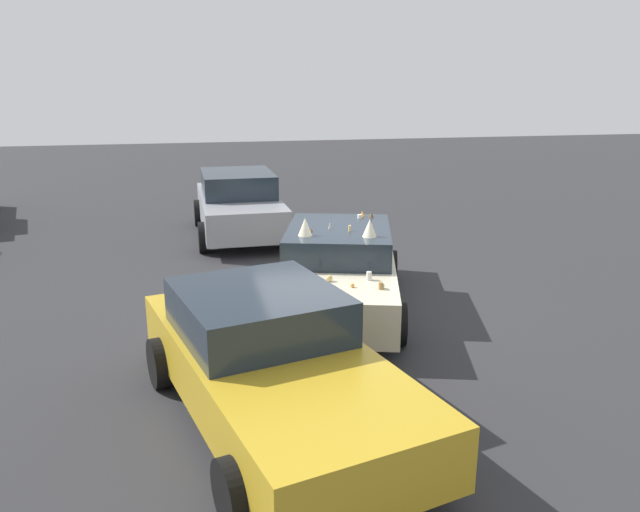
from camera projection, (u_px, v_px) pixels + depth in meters
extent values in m
plane|color=#2D2D30|center=(338.00, 308.00, 10.12)|extent=(60.00, 60.00, 0.00)
cube|color=beige|center=(338.00, 274.00, 9.96)|extent=(4.82, 2.98, 0.63)
cube|color=#1E2833|center=(339.00, 241.00, 9.92)|extent=(2.51, 2.17, 0.44)
cylinder|color=black|center=(398.00, 324.00, 8.63)|extent=(0.64, 0.38, 0.61)
cylinder|color=black|center=(270.00, 321.00, 8.75)|extent=(0.64, 0.38, 0.61)
cylinder|color=black|center=(390.00, 267.00, 11.31)|extent=(0.64, 0.38, 0.61)
cylinder|color=black|center=(292.00, 265.00, 11.43)|extent=(0.64, 0.38, 0.61)
ellipsoid|color=black|center=(269.00, 301.00, 8.52)|extent=(0.11, 0.05, 0.10)
ellipsoid|color=black|center=(393.00, 273.00, 9.98)|extent=(0.18, 0.07, 0.11)
ellipsoid|color=black|center=(392.00, 259.00, 10.49)|extent=(0.15, 0.06, 0.13)
ellipsoid|color=black|center=(278.00, 294.00, 9.41)|extent=(0.15, 0.06, 0.16)
ellipsoid|color=black|center=(278.00, 286.00, 9.41)|extent=(0.15, 0.06, 0.12)
ellipsoid|color=black|center=(397.00, 312.00, 8.76)|extent=(0.16, 0.07, 0.10)
ellipsoid|color=black|center=(281.00, 272.00, 9.69)|extent=(0.14, 0.06, 0.14)
ellipsoid|color=black|center=(295.00, 247.00, 11.64)|extent=(0.13, 0.06, 0.12)
ellipsoid|color=black|center=(389.00, 240.00, 11.57)|extent=(0.18, 0.07, 0.09)
cylinder|color=silver|center=(369.00, 276.00, 8.63)|extent=(0.10, 0.10, 0.12)
cylinder|color=#A87A38|center=(381.00, 286.00, 8.25)|extent=(0.08, 0.08, 0.10)
sphere|color=gray|center=(382.00, 286.00, 8.30)|extent=(0.07, 0.07, 0.07)
cone|color=black|center=(316.00, 278.00, 8.57)|extent=(0.11, 0.11, 0.12)
cylinder|color=black|center=(333.00, 296.00, 7.81)|extent=(0.08, 0.08, 0.14)
sphere|color=gray|center=(346.00, 297.00, 7.86)|extent=(0.08, 0.08, 0.08)
cylinder|color=orange|center=(308.00, 287.00, 8.15)|extent=(0.08, 0.08, 0.14)
sphere|color=orange|center=(295.00, 289.00, 8.18)|extent=(0.07, 0.07, 0.07)
cone|color=orange|center=(342.00, 297.00, 7.82)|extent=(0.11, 0.11, 0.10)
sphere|color=tan|center=(329.00, 278.00, 8.58)|extent=(0.09, 0.09, 0.09)
sphere|color=orange|center=(352.00, 285.00, 8.33)|extent=(0.06, 0.06, 0.06)
cylinder|color=tan|center=(350.00, 228.00, 9.60)|extent=(0.06, 0.06, 0.09)
cone|color=gray|center=(330.00, 225.00, 9.78)|extent=(0.07, 0.07, 0.09)
cylinder|color=silver|center=(359.00, 216.00, 10.52)|extent=(0.10, 0.10, 0.06)
cone|color=orange|center=(362.00, 214.00, 10.67)|extent=(0.09, 0.09, 0.09)
cone|color=#51381E|center=(371.00, 215.00, 10.59)|extent=(0.09, 0.09, 0.09)
cone|color=#51381E|center=(311.00, 230.00, 9.56)|extent=(0.08, 0.08, 0.05)
cone|color=beige|center=(370.00, 228.00, 9.23)|extent=(0.22, 0.22, 0.27)
cone|color=beige|center=(305.00, 227.00, 9.30)|extent=(0.22, 0.22, 0.27)
cube|color=gray|center=(239.00, 210.00, 14.71)|extent=(4.36, 1.82, 0.69)
cube|color=#1E2833|center=(238.00, 183.00, 14.70)|extent=(2.17, 1.66, 0.54)
cylinder|color=black|center=(287.00, 233.00, 13.72)|extent=(0.67, 0.23, 0.67)
cylinder|color=black|center=(204.00, 237.00, 13.33)|extent=(0.67, 0.23, 0.67)
cylinder|color=black|center=(269.00, 210.00, 16.25)|extent=(0.67, 0.23, 0.67)
cylinder|color=black|center=(199.00, 213.00, 15.86)|extent=(0.67, 0.23, 0.67)
cube|color=gold|center=(274.00, 373.00, 6.57)|extent=(4.71, 2.80, 0.62)
cube|color=#1E2833|center=(258.00, 311.00, 6.80)|extent=(2.11, 2.02, 0.50)
cylinder|color=black|center=(419.00, 438.00, 5.86)|extent=(0.65, 0.36, 0.61)
cylinder|color=black|center=(234.00, 493.00, 5.07)|extent=(0.65, 0.36, 0.61)
cylinder|color=black|center=(299.00, 336.00, 8.22)|extent=(0.65, 0.36, 0.61)
cylinder|color=black|center=(161.00, 363.00, 7.43)|extent=(0.65, 0.36, 0.61)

